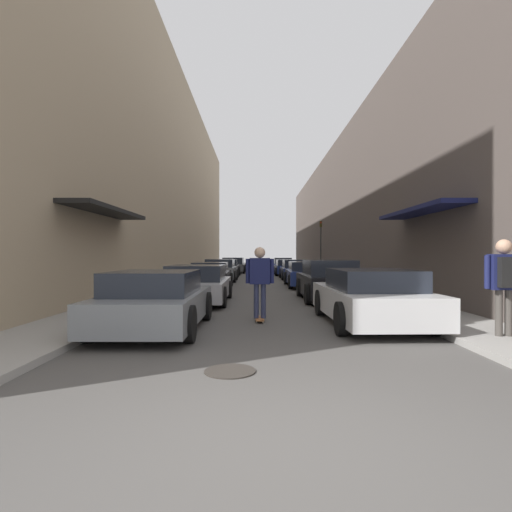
{
  "coord_description": "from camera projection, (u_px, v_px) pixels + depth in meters",
  "views": [
    {
      "loc": [
        -0.23,
        -3.27,
        1.59
      ],
      "look_at": [
        -0.25,
        10.73,
        1.54
      ],
      "focal_mm": 28.0,
      "sensor_mm": 36.0,
      "label": 1
    }
  ],
  "objects": [
    {
      "name": "parked_car_left_2",
      "position": [
        211.0,
        276.0,
        18.61
      ],
      "size": [
        1.89,
        3.97,
        1.22
      ],
      "color": "#232326",
      "rests_on": "ground"
    },
    {
      "name": "pedestrian",
      "position": [
        506.0,
        276.0,
        7.15
      ],
      "size": [
        0.7,
        0.38,
        1.75
      ],
      "color": "#47423D",
      "rests_on": "curb_strip_right"
    },
    {
      "name": "ground",
      "position": [
        261.0,
        282.0,
        23.26
      ],
      "size": [
        109.89,
        109.89,
        0.0
      ],
      "primitive_type": "plane",
      "color": "#4C4947"
    },
    {
      "name": "skateboarder",
      "position": [
        260.0,
        276.0,
        9.5
      ],
      "size": [
        0.68,
        0.78,
        1.77
      ],
      "color": "brown",
      "rests_on": "ground"
    },
    {
      "name": "curb_strip_left",
      "position": [
        200.0,
        276.0,
        28.26
      ],
      "size": [
        1.8,
        49.95,
        0.12
      ],
      "color": "gray",
      "rests_on": "ground"
    },
    {
      "name": "building_row_right",
      "position": [
        360.0,
        212.0,
        28.22
      ],
      "size": [
        4.9,
        49.95,
        9.23
      ],
      "color": "#564C47",
      "rests_on": "ground"
    },
    {
      "name": "parked_car_left_5",
      "position": [
        234.0,
        265.0,
        34.23
      ],
      "size": [
        2.05,
        4.55,
        1.32
      ],
      "color": "#515459",
      "rests_on": "ground"
    },
    {
      "name": "parked_car_right_3",
      "position": [
        297.0,
        270.0,
        25.59
      ],
      "size": [
        2.05,
        4.03,
        1.26
      ],
      "color": "navy",
      "rests_on": "ground"
    },
    {
      "name": "parked_car_left_0",
      "position": [
        156.0,
        301.0,
        8.38
      ],
      "size": [
        2.0,
        4.05,
        1.25
      ],
      "color": "gray",
      "rests_on": "ground"
    },
    {
      "name": "parked_car_right_1",
      "position": [
        329.0,
        281.0,
        13.83
      ],
      "size": [
        1.91,
        4.02,
        1.4
      ],
      "color": "black",
      "rests_on": "ground"
    },
    {
      "name": "curb_strip_right",
      "position": [
        319.0,
        276.0,
        28.24
      ],
      "size": [
        1.8,
        49.95,
        0.12
      ],
      "color": "gray",
      "rests_on": "ground"
    },
    {
      "name": "traffic_light",
      "position": [
        321.0,
        242.0,
        29.68
      ],
      "size": [
        0.16,
        0.22,
        3.96
      ],
      "color": "#2D2D2D",
      "rests_on": "curb_strip_right"
    },
    {
      "name": "building_row_left",
      "position": [
        159.0,
        179.0,
        28.23
      ],
      "size": [
        4.9,
        49.95,
        13.86
      ],
      "color": "tan",
      "rests_on": "ground"
    },
    {
      "name": "parked_car_right_0",
      "position": [
        371.0,
        297.0,
        9.05
      ],
      "size": [
        2.06,
        4.21,
        1.26
      ],
      "color": "silver",
      "rests_on": "ground"
    },
    {
      "name": "parked_car_right_5",
      "position": [
        283.0,
        265.0,
        36.09
      ],
      "size": [
        1.85,
        4.12,
        1.28
      ],
      "color": "navy",
      "rests_on": "ground"
    },
    {
      "name": "manhole_cover",
      "position": [
        231.0,
        371.0,
        5.41
      ],
      "size": [
        0.7,
        0.7,
        0.02
      ],
      "color": "#332D28",
      "rests_on": "ground"
    },
    {
      "name": "parked_car_left_4",
      "position": [
        227.0,
        268.0,
        28.77
      ],
      "size": [
        1.89,
        3.94,
        1.21
      ],
      "color": "#232326",
      "rests_on": "ground"
    },
    {
      "name": "parked_car_left_3",
      "position": [
        221.0,
        270.0,
        23.61
      ],
      "size": [
        1.93,
        3.98,
        1.31
      ],
      "color": "gray",
      "rests_on": "ground"
    },
    {
      "name": "parked_car_right_4",
      "position": [
        288.0,
        268.0,
        30.4
      ],
      "size": [
        2.02,
        4.15,
        1.2
      ],
      "color": "navy",
      "rests_on": "ground"
    },
    {
      "name": "parked_car_left_1",
      "position": [
        198.0,
        284.0,
        13.15
      ],
      "size": [
        2.08,
        4.27,
        1.24
      ],
      "color": "#B7B7BC",
      "rests_on": "ground"
    },
    {
      "name": "parked_car_right_2",
      "position": [
        307.0,
        274.0,
        19.68
      ],
      "size": [
        1.99,
        4.65,
        1.23
      ],
      "color": "navy",
      "rests_on": "ground"
    }
  ]
}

